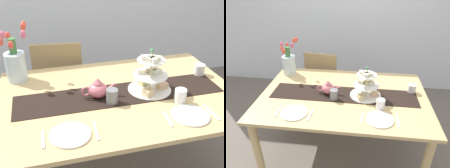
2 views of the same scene
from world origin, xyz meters
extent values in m
plane|color=#6B6056|center=(0.00, 0.00, 0.00)|extent=(8.00, 8.00, 0.00)
cube|color=silver|center=(0.00, 1.65, 1.30)|extent=(6.00, 0.08, 2.60)
cube|color=tan|center=(0.00, 0.00, 0.74)|extent=(1.62, 1.09, 0.03)
cylinder|color=tan|center=(-0.74, -0.48, 0.36)|extent=(0.07, 0.07, 0.72)
cylinder|color=tan|center=(-0.74, 0.48, 0.36)|extent=(0.07, 0.07, 0.72)
cylinder|color=tan|center=(0.74, 0.48, 0.36)|extent=(0.07, 0.07, 0.72)
cylinder|color=#9C8254|center=(-0.14, 1.00, 0.21)|extent=(0.04, 0.04, 0.41)
cylinder|color=#9C8254|center=(-0.50, 1.05, 0.21)|extent=(0.04, 0.04, 0.41)
cylinder|color=#9C8254|center=(-0.19, 0.65, 0.21)|extent=(0.04, 0.04, 0.41)
cylinder|color=#9C8254|center=(-0.55, 0.69, 0.21)|extent=(0.04, 0.04, 0.41)
cube|color=#389356|center=(-0.34, 0.85, 0.43)|extent=(0.47, 0.47, 0.05)
cube|color=#9C8254|center=(-0.37, 0.66, 0.69)|extent=(0.42, 0.09, 0.45)
cube|color=black|center=(0.00, -0.01, 0.75)|extent=(1.42, 0.30, 0.00)
cylinder|color=beige|center=(0.21, 0.00, 0.89)|extent=(0.01, 0.01, 0.28)
cylinder|color=white|center=(0.21, 0.00, 0.76)|extent=(0.30, 0.30, 0.01)
cylinder|color=white|center=(0.21, 0.00, 0.87)|extent=(0.24, 0.24, 0.01)
cylinder|color=white|center=(0.21, 0.00, 0.98)|extent=(0.19, 0.19, 0.01)
cube|color=#E9BB8F|center=(0.30, -0.01, 0.78)|extent=(0.07, 0.07, 0.04)
cube|color=#D9D079|center=(0.19, 0.07, 0.78)|extent=(0.06, 0.07, 0.05)
cube|color=#D7BE8B|center=(0.17, -0.09, 0.78)|extent=(0.08, 0.08, 0.05)
cube|color=#E7E8C3|center=(0.26, 0.00, 0.89)|extent=(0.06, 0.05, 0.03)
cube|color=beige|center=(0.25, 0.03, 0.89)|extent=(0.07, 0.06, 0.03)
cube|color=beige|center=(0.22, 0.06, 0.89)|extent=(0.05, 0.06, 0.03)
cube|color=beige|center=(0.16, 0.03, 0.89)|extent=(0.07, 0.05, 0.03)
cube|color=#F4D9C6|center=(0.17, 0.01, 1.00)|extent=(0.06, 0.04, 0.03)
cube|color=beige|center=(0.19, -0.02, 1.00)|extent=(0.07, 0.06, 0.03)
cube|color=beige|center=(0.21, -0.04, 1.00)|extent=(0.04, 0.06, 0.03)
cube|color=beige|center=(0.24, -0.02, 1.00)|extent=(0.07, 0.06, 0.03)
sphere|color=#389356|center=(0.21, 0.00, 1.05)|extent=(0.02, 0.02, 0.02)
ellipsoid|color=#D66B75|center=(-0.15, 0.00, 0.80)|extent=(0.13, 0.13, 0.10)
cone|color=#D66B75|center=(-0.15, 0.00, 0.87)|extent=(0.06, 0.06, 0.04)
cylinder|color=#D66B75|center=(-0.06, 0.00, 0.81)|extent=(0.07, 0.02, 0.06)
torus|color=#D66B75|center=(-0.23, 0.00, 0.80)|extent=(0.07, 0.01, 0.07)
cylinder|color=silver|center=(-0.68, 0.39, 0.86)|extent=(0.15, 0.15, 0.21)
cylinder|color=#3D7538|center=(-0.68, 0.39, 1.01)|extent=(0.05, 0.05, 0.12)
ellipsoid|color=#EF4C38|center=(-0.59, 0.38, 1.15)|extent=(0.04, 0.04, 0.06)
ellipsoid|color=#EF4C38|center=(-0.59, 0.46, 1.14)|extent=(0.04, 0.04, 0.06)
ellipsoid|color=#EF4C38|center=(-0.70, 0.47, 1.07)|extent=(0.04, 0.04, 0.06)
ellipsoid|color=#EF4C38|center=(-0.75, 0.43, 1.04)|extent=(0.04, 0.04, 0.06)
ellipsoid|color=#E5607A|center=(-0.73, 0.37, 1.11)|extent=(0.04, 0.04, 0.06)
ellipsoid|color=#EF4C38|center=(-0.68, 0.28, 1.07)|extent=(0.04, 0.04, 0.06)
ellipsoid|color=#E5607A|center=(-0.59, 0.31, 1.12)|extent=(0.04, 0.04, 0.06)
cylinder|color=white|center=(0.67, 0.13, 0.79)|extent=(0.08, 0.08, 0.08)
cylinder|color=white|center=(-0.39, -0.36, 0.76)|extent=(0.23, 0.23, 0.01)
cube|color=silver|center=(-0.53, -0.36, 0.75)|extent=(0.02, 0.15, 0.01)
cube|color=silver|center=(-0.24, -0.36, 0.75)|extent=(0.02, 0.17, 0.01)
cylinder|color=white|center=(0.34, -0.36, 0.76)|extent=(0.23, 0.23, 0.01)
cube|color=silver|center=(0.19, -0.36, 0.75)|extent=(0.03, 0.15, 0.01)
cube|color=silver|center=(0.48, -0.36, 0.75)|extent=(0.02, 0.17, 0.01)
cylinder|color=slate|center=(-0.08, -0.10, 0.80)|extent=(0.08, 0.08, 0.09)
cylinder|color=white|center=(0.34, -0.20, 0.80)|extent=(0.08, 0.08, 0.09)
camera|label=1|loc=(-0.49, -1.62, 1.74)|focal=46.08mm
camera|label=2|loc=(0.17, -1.76, 1.83)|focal=33.63mm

